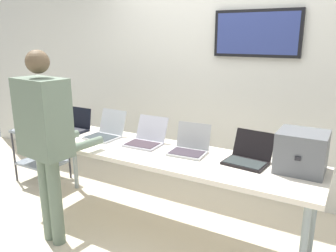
{
  "coord_description": "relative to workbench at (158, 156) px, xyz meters",
  "views": [
    {
      "loc": [
        1.48,
        -2.4,
        1.76
      ],
      "look_at": [
        0.06,
        0.08,
        0.99
      ],
      "focal_mm": 35.77,
      "sensor_mm": 36.0,
      "label": 1
    }
  ],
  "objects": [
    {
      "name": "laptop_station_3",
      "position": [
        0.27,
        0.1,
        0.11
      ],
      "size": [
        0.33,
        0.31,
        0.24
      ],
      "color": "#B1B3B3",
      "rests_on": "workbench"
    },
    {
      "name": "person",
      "position": [
        -0.69,
        -0.62,
        0.29
      ],
      "size": [
        0.49,
        0.63,
        1.66
      ],
      "color": "slate",
      "rests_on": "ground"
    },
    {
      "name": "ground",
      "position": [
        0.0,
        0.0,
        -0.74
      ],
      "size": [
        8.0,
        8.0,
        0.04
      ],
      "primitive_type": "cube",
      "color": "beige"
    },
    {
      "name": "laptop_station_0",
      "position": [
        -1.15,
        0.12,
        0.11
      ],
      "size": [
        0.37,
        0.27,
        0.24
      ],
      "color": "black",
      "rests_on": "workbench"
    },
    {
      "name": "workbench",
      "position": [
        0.0,
        0.0,
        0.0
      ],
      "size": [
        2.8,
        0.7,
        0.77
      ],
      "color": "silver",
      "rests_on": "ground"
    },
    {
      "name": "paper_sheet",
      "position": [
        -0.95,
        -0.17,
        0.05
      ],
      "size": [
        0.22,
        0.31,
        0.0
      ],
      "color": "white",
      "rests_on": "workbench"
    },
    {
      "name": "back_wall",
      "position": [
        0.01,
        1.13,
        0.64
      ],
      "size": [
        8.0,
        0.11,
        2.69
      ],
      "color": "silver",
      "rests_on": "ground"
    },
    {
      "name": "laptop_station_1",
      "position": [
        -0.67,
        0.1,
        0.11
      ],
      "size": [
        0.32,
        0.35,
        0.26
      ],
      "color": "#ADB1B6",
      "rests_on": "workbench"
    },
    {
      "name": "coffee_mug",
      "position": [
        -0.86,
        -0.25,
        0.09
      ],
      "size": [
        0.09,
        0.09,
        0.08
      ],
      "color": "#C73E35",
      "rests_on": "workbench"
    },
    {
      "name": "laptop_station_2",
      "position": [
        -0.2,
        0.12,
        0.11
      ],
      "size": [
        0.33,
        0.35,
        0.24
      ],
      "color": "#B1AFBC",
      "rests_on": "workbench"
    },
    {
      "name": "equipment_box",
      "position": [
        1.17,
        0.15,
        0.21
      ],
      "size": [
        0.35,
        0.34,
        0.31
      ],
      "color": "#5B5E62",
      "rests_on": "workbench"
    },
    {
      "name": "storage_cart",
      "position": [
        -1.84,
        0.23,
        -0.28
      ],
      "size": [
        0.56,
        0.44,
        0.66
      ],
      "color": "gray",
      "rests_on": "ground"
    },
    {
      "name": "laptop_station_4",
      "position": [
        0.78,
        0.13,
        0.11
      ],
      "size": [
        0.36,
        0.35,
        0.24
      ],
      "color": "black",
      "rests_on": "workbench"
    }
  ]
}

